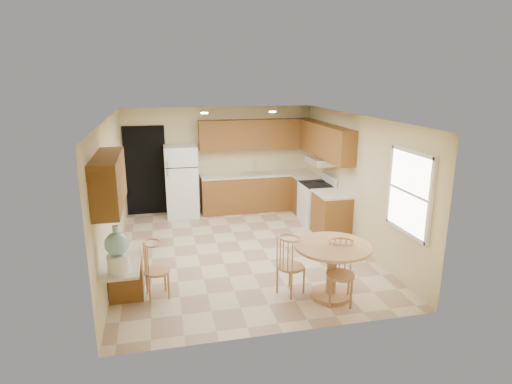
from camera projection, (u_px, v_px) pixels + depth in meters
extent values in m
plane|color=#CBB593|center=(242.00, 251.00, 8.08)|extent=(5.50, 5.50, 0.00)
cube|color=white|center=(241.00, 117.00, 7.42)|extent=(4.50, 5.50, 0.02)
cube|color=beige|center=(220.00, 159.00, 10.34)|extent=(4.50, 0.02, 2.50)
cube|color=beige|center=(284.00, 242.00, 5.16)|extent=(4.50, 0.02, 2.50)
cube|color=beige|center=(111.00, 194.00, 7.27)|extent=(0.02, 5.50, 2.50)
cube|color=beige|center=(356.00, 180.00, 8.24)|extent=(0.02, 5.50, 2.50)
cube|color=black|center=(146.00, 171.00, 10.00)|extent=(0.90, 0.02, 2.10)
cube|color=brown|center=(258.00, 193.00, 10.46)|extent=(2.75, 0.60, 0.87)
cube|color=beige|center=(258.00, 175.00, 10.34)|extent=(2.75, 0.63, 0.04)
cube|color=brown|center=(307.00, 196.00, 10.13)|extent=(0.60, 0.59, 0.87)
cube|color=beige|center=(308.00, 178.00, 10.01)|extent=(0.63, 0.59, 0.04)
cube|color=brown|center=(331.00, 215.00, 8.76)|extent=(0.60, 0.80, 0.87)
cube|color=beige|center=(332.00, 194.00, 8.64)|extent=(0.63, 0.80, 0.04)
cube|color=brown|center=(256.00, 134.00, 10.21)|extent=(2.75, 0.33, 0.70)
cube|color=brown|center=(325.00, 141.00, 9.18)|extent=(0.33, 2.42, 0.70)
cube|color=brown|center=(109.00, 181.00, 5.64)|extent=(0.33, 1.40, 0.70)
cube|color=silver|center=(257.00, 174.00, 10.33)|extent=(0.78, 0.44, 0.01)
cube|color=silver|center=(321.00, 161.00, 9.25)|extent=(0.50, 0.76, 0.14)
cube|color=brown|center=(126.00, 274.00, 6.31)|extent=(0.48, 0.42, 0.72)
cube|color=beige|center=(122.00, 261.00, 5.85)|extent=(0.50, 1.20, 0.04)
cube|color=white|center=(410.00, 193.00, 6.43)|extent=(0.05, 1.00, 1.20)
cube|color=white|center=(413.00, 152.00, 6.26)|extent=(0.05, 1.10, 0.06)
cube|color=white|center=(405.00, 231.00, 6.59)|extent=(0.05, 1.10, 0.06)
cube|color=white|center=(431.00, 202.00, 5.92)|extent=(0.05, 0.06, 1.28)
cube|color=white|center=(391.00, 184.00, 6.92)|extent=(0.05, 0.06, 1.28)
cylinder|color=white|center=(204.00, 113.00, 8.45)|extent=(0.14, 0.14, 0.02)
cylinder|color=white|center=(273.00, 112.00, 8.75)|extent=(0.14, 0.14, 0.02)
cube|color=white|center=(182.00, 181.00, 9.92)|extent=(0.73, 0.68, 1.66)
cube|color=black|center=(182.00, 168.00, 9.49)|extent=(0.72, 0.01, 0.02)
cube|color=silver|center=(168.00, 173.00, 9.44)|extent=(0.03, 0.03, 0.18)
cube|color=silver|center=(167.00, 164.00, 9.39)|extent=(0.03, 0.03, 0.14)
cube|color=white|center=(316.00, 204.00, 9.48)|extent=(0.65, 0.76, 0.90)
cube|color=black|center=(317.00, 184.00, 9.37)|extent=(0.64, 0.75, 0.02)
cube|color=white|center=(329.00, 179.00, 9.40)|extent=(0.06, 0.76, 0.18)
cylinder|color=tan|center=(330.00, 294.00, 6.40)|extent=(0.60, 0.60, 0.06)
cylinder|color=tan|center=(331.00, 272.00, 6.30)|extent=(0.15, 0.15, 0.74)
cylinder|color=tan|center=(333.00, 246.00, 6.19)|extent=(1.12, 1.12, 0.04)
cylinder|color=tan|center=(291.00, 267.00, 6.41)|extent=(0.40, 0.40, 0.04)
cylinder|color=tan|center=(279.00, 277.00, 6.57)|extent=(0.03, 0.03, 0.43)
cylinder|color=tan|center=(297.00, 275.00, 6.63)|extent=(0.03, 0.03, 0.43)
cylinder|color=tan|center=(284.00, 285.00, 6.30)|extent=(0.03, 0.03, 0.43)
cylinder|color=tan|center=(302.00, 283.00, 6.36)|extent=(0.03, 0.03, 0.43)
cylinder|color=tan|center=(340.00, 275.00, 6.11)|extent=(0.41, 0.41, 0.04)
cylinder|color=tan|center=(326.00, 285.00, 6.28)|extent=(0.04, 0.04, 0.44)
cylinder|color=tan|center=(345.00, 283.00, 6.34)|extent=(0.04, 0.04, 0.44)
cylinder|color=tan|center=(334.00, 295.00, 6.00)|extent=(0.04, 0.04, 0.44)
cylinder|color=tan|center=(353.00, 293.00, 6.06)|extent=(0.04, 0.04, 0.44)
cylinder|color=tan|center=(157.00, 271.00, 6.30)|extent=(0.38, 0.38, 0.04)
cylinder|color=tan|center=(148.00, 281.00, 6.46)|extent=(0.03, 0.03, 0.41)
cylinder|color=tan|center=(167.00, 279.00, 6.51)|extent=(0.03, 0.03, 0.41)
cylinder|color=tan|center=(148.00, 289.00, 6.20)|extent=(0.03, 0.03, 0.41)
cylinder|color=tan|center=(167.00, 287.00, 6.26)|extent=(0.03, 0.03, 0.41)
cylinder|color=white|center=(119.00, 264.00, 5.43)|extent=(0.28, 0.28, 0.24)
sphere|color=#8ABFD5|center=(117.00, 244.00, 5.36)|extent=(0.30, 0.30, 0.30)
cylinder|color=#8ABFD5|center=(115.00, 229.00, 5.31)|extent=(0.08, 0.08, 0.09)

